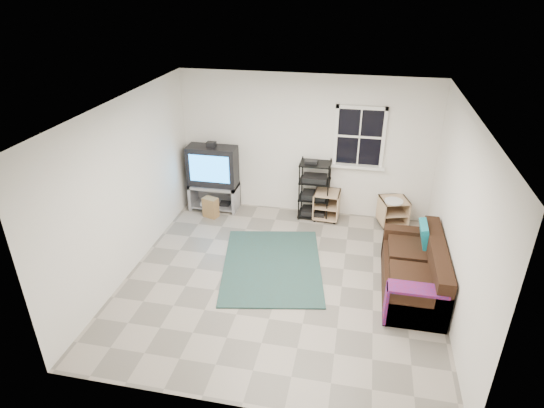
% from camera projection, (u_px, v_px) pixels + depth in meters
% --- Properties ---
extents(room, '(4.60, 4.62, 4.60)m').
position_uv_depth(room, '(359.00, 141.00, 7.95)').
color(room, gray).
rests_on(room, ground).
extents(tv_unit, '(0.92, 0.46, 1.35)m').
position_uv_depth(tv_unit, '(213.00, 173.00, 8.56)').
color(tv_unit, gray).
rests_on(tv_unit, ground).
extents(av_rack, '(0.56, 0.41, 1.11)m').
position_uv_depth(av_rack, '(314.00, 193.00, 8.36)').
color(av_rack, black).
rests_on(av_rack, ground).
extents(side_table_left, '(0.48, 0.48, 0.54)m').
position_uv_depth(side_table_left, '(327.00, 204.00, 8.41)').
color(side_table_left, tan).
rests_on(side_table_left, ground).
extents(side_table_right, '(0.58, 0.58, 0.54)m').
position_uv_depth(side_table_right, '(393.00, 209.00, 8.18)').
color(side_table_right, tan).
rests_on(side_table_right, ground).
extents(sofa, '(0.80, 1.81, 0.83)m').
position_uv_depth(sofa, '(415.00, 272.00, 6.46)').
color(sofa, black).
rests_on(sofa, ground).
extents(shag_rug, '(1.86, 2.31, 0.02)m').
position_uv_depth(shag_rug, '(272.00, 265.00, 7.11)').
color(shag_rug, '#2E2114').
rests_on(shag_rug, ground).
extents(paper_bag, '(0.31, 0.25, 0.38)m').
position_uv_depth(paper_bag, '(211.00, 207.00, 8.48)').
color(paper_bag, brown).
rests_on(paper_bag, ground).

